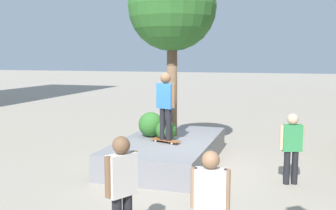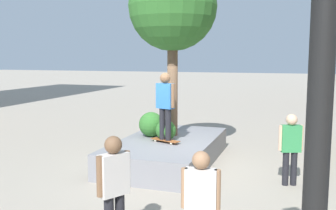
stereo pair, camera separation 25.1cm
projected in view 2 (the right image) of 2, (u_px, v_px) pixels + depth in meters
name	position (u px, v px, depth m)	size (l,w,h in m)	color
ground_plane	(177.00, 168.00, 9.47)	(120.00, 120.00, 0.00)	#9E9384
planter_ledge	(168.00, 151.00, 9.90)	(4.15, 2.30, 0.62)	gray
plaza_tree	(173.00, 8.00, 9.95)	(2.34, 2.34, 4.62)	brown
boxwood_shrub	(151.00, 124.00, 10.18)	(0.66, 0.66, 0.66)	#2D6628
hedge_clump	(166.00, 130.00, 9.70)	(0.53, 0.53, 0.53)	#2D6628
skateboard	(165.00, 140.00, 9.47)	(0.47, 0.82, 0.07)	brown
skateboarder	(165.00, 101.00, 9.35)	(0.33, 0.54, 1.67)	black
bystander_watching	(291.00, 144.00, 8.06)	(0.31, 0.50, 1.55)	black
pedestrian_crossing	(201.00, 199.00, 4.97)	(0.24, 0.52, 1.53)	#8C9EB7
passerby_with_bag	(114.00, 183.00, 5.41)	(0.49, 0.38, 1.64)	black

